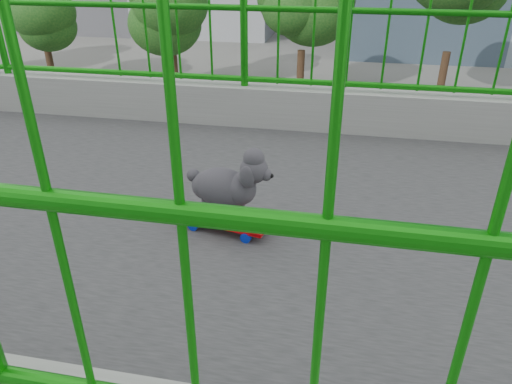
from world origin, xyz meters
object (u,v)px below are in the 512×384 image
at_px(skateboard, 224,222).
at_px(car_2, 222,182).
at_px(car_1, 121,224).
at_px(car_3, 216,147).
at_px(car_5, 118,298).
at_px(car_4, 429,134).
at_px(poodle, 227,185).

xyz_separation_m(skateboard, car_2, (-12.55, -3.49, -6.32)).
relative_size(car_1, car_2, 0.77).
distance_m(car_1, car_3, 6.52).
height_order(car_1, car_3, car_3).
height_order(car_2, car_5, car_2).
distance_m(car_1, car_5, 3.51).
distance_m(car_3, car_4, 9.44).
bearing_deg(poodle, car_4, 178.79).
relative_size(poodle, car_2, 0.08).
bearing_deg(car_2, car_4, -50.50).
height_order(car_3, car_5, car_5).
distance_m(skateboard, car_5, 9.86).
relative_size(skateboard, car_4, 0.11).
relative_size(poodle, car_4, 0.10).
bearing_deg(car_3, car_2, -160.72).
relative_size(skateboard, car_1, 0.11).
xyz_separation_m(car_1, car_2, (-3.20, 2.35, 0.06)).
relative_size(car_1, car_5, 0.94).
distance_m(poodle, car_1, 12.85).
bearing_deg(car_5, car_1, -155.69).
height_order(car_1, car_2, car_2).
height_order(car_2, car_3, car_2).
relative_size(car_1, car_3, 0.87).
distance_m(car_1, car_4, 13.94).
relative_size(car_2, car_4, 1.21).
distance_m(car_4, car_5, 15.46).
height_order(poodle, car_5, poodle).
distance_m(skateboard, car_1, 12.73).
bearing_deg(car_3, poodle, -163.60).
distance_m(car_3, car_5, 9.60).
distance_m(poodle, car_5, 10.01).
relative_size(car_3, car_4, 1.08).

